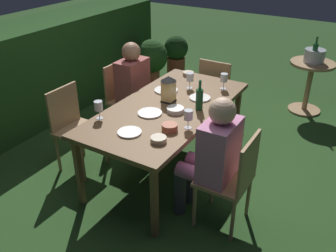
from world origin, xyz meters
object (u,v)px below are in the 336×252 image
(chair_side_right_b, at_px, (124,96))
(lantern_centerpiece, at_px, (168,87))
(ice_bucket, at_px, (315,55))
(bowl_olives, at_px, (188,73))
(plate_c, at_px, (200,98))
(bowl_salad, at_px, (175,110))
(side_table, at_px, (310,79))
(chair_side_left_a, at_px, (233,177))
(potted_plant_by_hedge, at_px, (151,59))
(dining_table, at_px, (168,111))
(potted_plant_corner, at_px, (176,52))
(person_in_rust, at_px, (137,87))
(wine_glass_b, at_px, (99,107))
(green_bottle_on_table, at_px, (199,99))
(bowl_dip, at_px, (170,127))
(chair_head_far, at_px, (217,89))
(wine_glass_c, at_px, (190,78))
(plate_b, at_px, (150,113))
(plate_a, at_px, (130,132))
(wine_glass_d, at_px, (188,116))
(plate_d, at_px, (166,90))
(person_in_pink, at_px, (211,154))
(wine_glass_a, at_px, (224,78))
(bowl_bread, at_px, (158,139))
(chair_side_right_a, at_px, (74,125))

(chair_side_right_b, relative_size, lantern_centerpiece, 3.28)
(ice_bucket, bearing_deg, bowl_olives, 139.87)
(plate_c, distance_m, bowl_salad, 0.39)
(lantern_centerpiece, xyz_separation_m, side_table, (2.08, -0.96, -0.41))
(chair_side_left_a, height_order, potted_plant_by_hedge, chair_side_left_a)
(dining_table, relative_size, side_table, 2.69)
(side_table, xyz_separation_m, potted_plant_corner, (0.46, 2.32, -0.13))
(person_in_rust, xyz_separation_m, wine_glass_b, (-0.96, -0.27, 0.22))
(green_bottle_on_table, bearing_deg, wine_glass_b, 132.57)
(chair_side_left_a, distance_m, bowl_dip, 0.66)
(bowl_olives, distance_m, bowl_salad, 0.97)
(dining_table, distance_m, chair_head_far, 1.21)
(green_bottle_on_table, height_order, bowl_salad, green_bottle_on_table)
(chair_side_right_b, xyz_separation_m, wine_glass_c, (0.07, -0.83, 0.37))
(bowl_salad, height_order, potted_plant_by_hedge, bowl_salad)
(plate_b, distance_m, bowl_olives, 1.07)
(side_table, bearing_deg, plate_a, 161.84)
(green_bottle_on_table, height_order, wine_glass_d, green_bottle_on_table)
(person_in_rust, xyz_separation_m, ice_bucket, (1.75, -1.57, 0.16))
(chair_side_left_a, distance_m, lantern_centerpiece, 1.12)
(chair_side_left_a, xyz_separation_m, plate_a, (-0.19, 0.87, 0.26))
(lantern_centerpiece, distance_m, potted_plant_corner, 2.93)
(side_table, distance_m, potted_plant_corner, 2.37)
(plate_d, bearing_deg, plate_b, -164.48)
(chair_head_far, height_order, wine_glass_c, wine_glass_c)
(bowl_olives, bearing_deg, person_in_pink, -144.77)
(plate_b, height_order, plate_d, same)
(dining_table, height_order, plate_a, plate_a)
(chair_side_left_a, xyz_separation_m, plate_d, (0.73, 1.07, 0.26))
(person_in_pink, distance_m, lantern_centerpiece, 0.92)
(wine_glass_a, relative_size, bowl_bread, 1.29)
(wine_glass_a, bearing_deg, plate_d, 126.24)
(chair_head_far, relative_size, wine_glass_a, 5.15)
(person_in_rust, bearing_deg, chair_side_right_b, 90.00)
(chair_side_right_a, distance_m, bowl_salad, 1.08)
(wine_glass_b, bearing_deg, dining_table, -36.27)
(chair_side_right_b, height_order, wine_glass_d, wine_glass_d)
(plate_c, relative_size, bowl_dip, 1.56)
(chair_head_far, bearing_deg, plate_b, 177.67)
(person_in_pink, distance_m, bowl_salad, 0.65)
(lantern_centerpiece, bearing_deg, bowl_dip, -148.22)
(wine_glass_d, height_order, bowl_dip, wine_glass_d)
(bowl_bread, bearing_deg, dining_table, 24.31)
(chair_side_right_a, xyz_separation_m, lantern_centerpiece, (0.52, -0.81, 0.40))
(plate_c, bearing_deg, wine_glass_c, 49.27)
(dining_table, bearing_deg, green_bottle_on_table, -72.86)
(plate_b, relative_size, plate_c, 1.06)
(lantern_centerpiece, height_order, bowl_dip, lantern_centerpiece)
(plate_a, xyz_separation_m, bowl_bread, (0.01, -0.28, 0.02))
(wine_glass_d, height_order, potted_plant_by_hedge, wine_glass_d)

